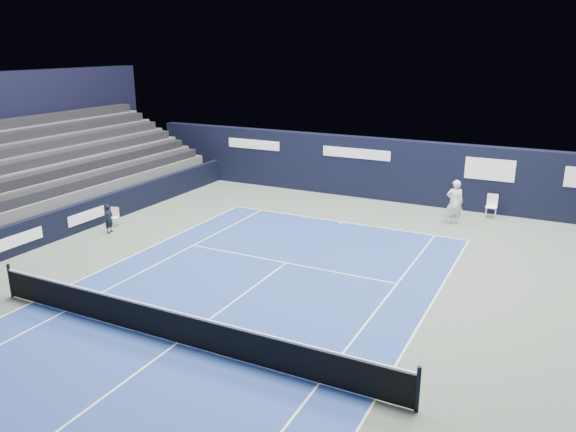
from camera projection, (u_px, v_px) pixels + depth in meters
name	position (u px, v px, depth m)	size (l,w,h in m)	color
ground	(219.00, 313.00, 16.57)	(48.00, 48.00, 0.00)	#4E5D53
court_surface	(177.00, 343.00, 14.87)	(10.97, 23.77, 0.01)	navy
folding_chair_back_a	(455.00, 204.00, 25.77)	(0.45, 0.44, 1.01)	white
folding_chair_back_b	(492.00, 204.00, 25.58)	(0.49, 0.47, 1.07)	white
line_judge_chair	(114.00, 215.00, 24.41)	(0.46, 0.45, 0.82)	silver
line_judge	(109.00, 219.00, 23.44)	(0.45, 0.30, 1.24)	black
court_markings	(177.00, 343.00, 14.86)	(11.03, 23.83, 0.00)	white
tennis_net	(176.00, 326.00, 14.72)	(12.90, 0.10, 1.10)	black
back_sponsor_wall	(376.00, 168.00, 28.49)	(26.00, 0.63, 3.10)	black
side_barrier_left	(83.00, 216.00, 23.88)	(0.33, 22.00, 1.20)	black
spectator_stand	(37.00, 171.00, 25.97)	(6.00, 18.00, 6.40)	#48484A
tennis_player	(455.00, 202.00, 24.59)	(0.83, 0.95, 1.96)	white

